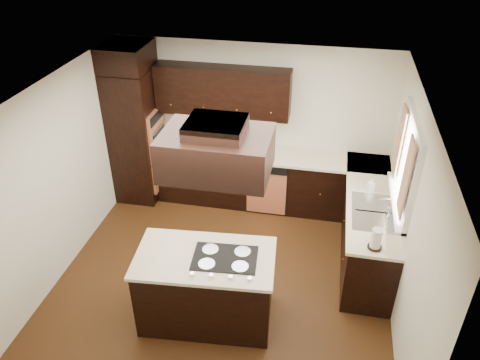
# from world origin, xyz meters

# --- Properties ---
(floor) EXTENTS (4.20, 4.20, 0.02)m
(floor) POSITION_xyz_m (0.00, 0.00, -0.01)
(floor) COLOR #553114
(floor) RESTS_ON ground
(ceiling) EXTENTS (4.20, 4.20, 0.02)m
(ceiling) POSITION_xyz_m (0.00, 0.00, 2.51)
(ceiling) COLOR silver
(ceiling) RESTS_ON ground
(wall_back) EXTENTS (4.20, 0.02, 2.50)m
(wall_back) POSITION_xyz_m (0.00, 2.11, 1.25)
(wall_back) COLOR silver
(wall_back) RESTS_ON ground
(wall_front) EXTENTS (4.20, 0.02, 2.50)m
(wall_front) POSITION_xyz_m (0.00, -2.11, 1.25)
(wall_front) COLOR silver
(wall_front) RESTS_ON ground
(wall_left) EXTENTS (0.02, 4.20, 2.50)m
(wall_left) POSITION_xyz_m (-2.11, 0.00, 1.25)
(wall_left) COLOR silver
(wall_left) RESTS_ON ground
(wall_right) EXTENTS (0.02, 4.20, 2.50)m
(wall_right) POSITION_xyz_m (2.11, 0.00, 1.25)
(wall_right) COLOR silver
(wall_right) RESTS_ON ground
(oven_column) EXTENTS (0.65, 0.75, 2.12)m
(oven_column) POSITION_xyz_m (-1.78, 1.71, 1.06)
(oven_column) COLOR black
(oven_column) RESTS_ON floor
(wall_oven_face) EXTENTS (0.05, 0.62, 0.78)m
(wall_oven_face) POSITION_xyz_m (-1.43, 1.71, 1.12)
(wall_oven_face) COLOR #D2724C
(wall_oven_face) RESTS_ON oven_column
(base_cabinets_back) EXTENTS (2.93, 0.60, 0.88)m
(base_cabinets_back) POSITION_xyz_m (0.03, 1.80, 0.44)
(base_cabinets_back) COLOR black
(base_cabinets_back) RESTS_ON floor
(base_cabinets_right) EXTENTS (0.60, 2.40, 0.88)m
(base_cabinets_right) POSITION_xyz_m (1.80, 0.90, 0.44)
(base_cabinets_right) COLOR black
(base_cabinets_right) RESTS_ON floor
(countertop_back) EXTENTS (2.93, 0.63, 0.04)m
(countertop_back) POSITION_xyz_m (0.03, 1.79, 0.90)
(countertop_back) COLOR beige
(countertop_back) RESTS_ON base_cabinets_back
(countertop_right) EXTENTS (0.63, 2.40, 0.04)m
(countertop_right) POSITION_xyz_m (1.79, 0.90, 0.90)
(countertop_right) COLOR beige
(countertop_right) RESTS_ON base_cabinets_right
(upper_cabinets) EXTENTS (2.00, 0.34, 0.72)m
(upper_cabinets) POSITION_xyz_m (-0.43, 1.93, 1.81)
(upper_cabinets) COLOR black
(upper_cabinets) RESTS_ON wall_back
(dishwasher_front) EXTENTS (0.60, 0.05, 0.72)m
(dishwasher_front) POSITION_xyz_m (0.33, 1.50, 0.40)
(dishwasher_front) COLOR #D2724C
(dishwasher_front) RESTS_ON floor
(window_frame) EXTENTS (0.06, 1.32, 1.12)m
(window_frame) POSITION_xyz_m (2.07, 0.55, 1.65)
(window_frame) COLOR white
(window_frame) RESTS_ON wall_right
(window_pane) EXTENTS (0.00, 1.20, 1.00)m
(window_pane) POSITION_xyz_m (2.10, 0.55, 1.65)
(window_pane) COLOR white
(window_pane) RESTS_ON wall_right
(curtain_left) EXTENTS (0.02, 0.34, 0.90)m
(curtain_left) POSITION_xyz_m (2.01, 0.13, 1.70)
(curtain_left) COLOR beige
(curtain_left) RESTS_ON wall_right
(curtain_right) EXTENTS (0.02, 0.34, 0.90)m
(curtain_right) POSITION_xyz_m (2.01, 0.97, 1.70)
(curtain_right) COLOR beige
(curtain_right) RESTS_ON wall_right
(sink_rim) EXTENTS (0.52, 0.84, 0.01)m
(sink_rim) POSITION_xyz_m (1.80, 0.55, 0.92)
(sink_rim) COLOR silver
(sink_rim) RESTS_ON countertop_right
(island) EXTENTS (1.54, 0.93, 0.88)m
(island) POSITION_xyz_m (-0.04, -0.67, 0.44)
(island) COLOR black
(island) RESTS_ON floor
(island_top) EXTENTS (1.60, 0.99, 0.04)m
(island_top) POSITION_xyz_m (-0.04, -0.67, 0.90)
(island_top) COLOR beige
(island_top) RESTS_ON island
(cooktop) EXTENTS (0.74, 0.52, 0.01)m
(cooktop) POSITION_xyz_m (0.18, -0.65, 0.93)
(cooktop) COLOR black
(cooktop) RESTS_ON island_top
(range_hood) EXTENTS (1.05, 0.72, 0.42)m
(range_hood) POSITION_xyz_m (0.10, -0.55, 2.16)
(range_hood) COLOR black
(range_hood) RESTS_ON ceiling
(hood_duct) EXTENTS (0.55, 0.50, 0.13)m
(hood_duct) POSITION_xyz_m (0.10, -0.55, 2.44)
(hood_duct) COLOR black
(hood_duct) RESTS_ON ceiling
(blender_base) EXTENTS (0.15, 0.15, 0.10)m
(blender_base) POSITION_xyz_m (-0.79, 1.70, 0.97)
(blender_base) COLOR silver
(blender_base) RESTS_ON countertop_back
(blender_pitcher) EXTENTS (0.13, 0.13, 0.26)m
(blender_pitcher) POSITION_xyz_m (-0.79, 1.70, 1.15)
(blender_pitcher) COLOR silver
(blender_pitcher) RESTS_ON blender_base
(spice_rack) EXTENTS (0.36, 0.17, 0.29)m
(spice_rack) POSITION_xyz_m (-0.69, 1.80, 1.06)
(spice_rack) COLOR black
(spice_rack) RESTS_ON countertop_back
(mixing_bowl) EXTENTS (0.34, 0.34, 0.06)m
(mixing_bowl) POSITION_xyz_m (-1.15, 1.79, 0.95)
(mixing_bowl) COLOR white
(mixing_bowl) RESTS_ON countertop_back
(soap_bottle) EXTENTS (0.11, 0.11, 0.18)m
(soap_bottle) POSITION_xyz_m (1.78, 1.05, 1.01)
(soap_bottle) COLOR white
(soap_bottle) RESTS_ON countertop_right
(paper_towel) EXTENTS (0.13, 0.13, 0.26)m
(paper_towel) POSITION_xyz_m (1.78, -0.15, 1.05)
(paper_towel) COLOR white
(paper_towel) RESTS_ON countertop_right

